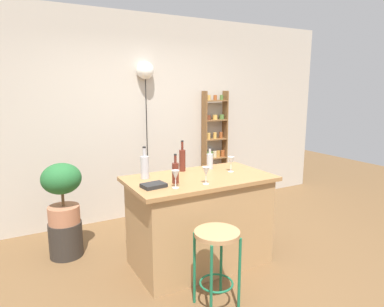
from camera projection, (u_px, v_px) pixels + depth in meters
The scene contains 16 objects.
ground at pixel (214, 275), 3.34m from camera, with size 12.00×12.00×0.00m, color brown.
back_wall at pixel (141, 118), 4.75m from camera, with size 6.40×0.10×2.80m, color #BCB2A3.
kitchen_counter at pixel (199, 220), 3.51m from camera, with size 1.46×0.82×0.93m.
bar_stool at pixel (217, 250), 2.76m from camera, with size 0.37×0.37×0.68m.
spice_shelf at pixel (215, 151), 5.27m from camera, with size 0.39×0.15×1.77m.
plant_stool at pixel (66, 239), 3.69m from camera, with size 0.35×0.35×0.38m, color #2D2823.
potted_plant at pixel (62, 189), 3.58m from camera, with size 0.41×0.37×0.66m.
bottle_soda_blue at pixel (175, 172), 3.18m from camera, with size 0.06×0.06×0.28m.
bottle_spirits_clear at pixel (210, 161), 3.74m from camera, with size 0.07×0.07×0.24m.
bottle_wine_red at pixel (182, 160), 3.63m from camera, with size 0.07×0.07×0.33m.
bottle_olive_oil at pixel (145, 166), 3.34m from camera, with size 0.08×0.08×0.32m.
wine_glass_left at pixel (206, 172), 3.14m from camera, with size 0.07×0.07×0.16m.
wine_glass_center at pixel (176, 175), 3.02m from camera, with size 0.07×0.07×0.16m.
wine_glass_right at pixel (231, 161), 3.60m from camera, with size 0.07×0.07×0.16m.
cookbook at pixel (154, 185), 3.06m from camera, with size 0.21×0.15×0.04m, color black.
pendant_globe_light at pixel (145, 72), 4.55m from camera, with size 0.24×0.24×2.16m.
Camera 1 is at (-1.65, -2.57, 1.82)m, focal length 31.66 mm.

